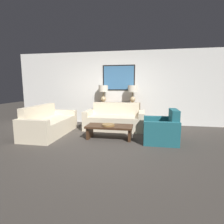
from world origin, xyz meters
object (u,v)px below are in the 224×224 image
Objects in this scene: coffee_table at (109,129)px; decorative_bowl at (108,125)px; table_lamp_right at (133,91)px; armchair_near_back_wall at (162,130)px; couch_by_back_wall at (115,120)px; couch_by_side at (49,124)px; table_lamp_left at (103,91)px; console_table at (118,114)px.

decorative_bowl is (-0.02, -0.04, 0.11)m from coffee_table.
decorative_bowl is at bearing -106.31° from table_lamp_right.
coffee_table is 1.37× the size of armchair_near_back_wall.
table_lamp_right reaches higher than armchair_near_back_wall.
table_lamp_right is at bearing 116.06° from armchair_near_back_wall.
armchair_near_back_wall reaches higher than decorative_bowl.
couch_by_back_wall is (-0.53, -0.68, -0.93)m from table_lamp_right.
couch_by_back_wall and couch_by_side have the same top height.
armchair_near_back_wall is (1.91, -1.74, -0.93)m from table_lamp_left.
armchair_near_back_wall is at bearing -2.18° from couch_by_side.
couch_by_back_wall is at bearing -128.05° from table_lamp_right.
table_lamp_right is 2.98m from couch_by_side.
decorative_bowl is (0.01, -1.11, 0.09)m from couch_by_back_wall.
couch_by_side reaches higher than armchair_near_back_wall.
table_lamp_left is 0.50× the size of coffee_table.
armchair_near_back_wall is (1.35, -0.00, 0.02)m from coffee_table.
armchair_near_back_wall is at bearing -51.61° from console_table.
table_lamp_right reaches higher than couch_by_side.
couch_by_side is at bearing -137.74° from console_table.
table_lamp_right reaches higher than couch_by_back_wall.
table_lamp_left is 2.25m from couch_by_side.
armchair_near_back_wall is (1.38, -1.07, -0.00)m from couch_by_back_wall.
table_lamp_left is at bearing 106.73° from decorative_bowl.
couch_by_side is at bearing -152.06° from couch_by_back_wall.
couch_by_side is 1.82m from coffee_table.
table_lamp_left is 2.75m from armchair_near_back_wall.
armchair_near_back_wall is at bearing -37.70° from couch_by_back_wall.
console_table is at bearing 180.00° from table_lamp_right.
couch_by_back_wall is at bearing 90.37° from decorative_bowl.
couch_by_back_wall reaches higher than console_table.
coffee_table is 0.12m from decorative_bowl.
console_table is at bearing 91.00° from coffee_table.
coffee_table is at bearing -3.67° from couch_by_side.
couch_by_side is at bearing 177.82° from armchair_near_back_wall.
couch_by_side is (-1.79, -0.95, 0.00)m from couch_by_back_wall.
table_lamp_left is at bearing 180.00° from table_lamp_right.
couch_by_side reaches higher than coffee_table.
table_lamp_right reaches higher than coffee_table.
table_lamp_left is at bearing 128.05° from couch_by_back_wall.
console_table is 1.78m from decorative_bowl.
couch_by_side is (-2.32, -1.62, -0.93)m from table_lamp_right.
table_lamp_right is 0.32× the size of couch_by_back_wall.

